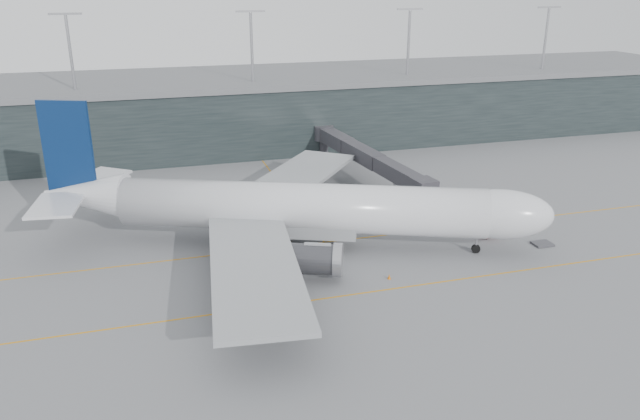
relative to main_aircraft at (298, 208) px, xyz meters
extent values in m
plane|color=slate|center=(-1.18, 4.08, -5.59)|extent=(320.00, 320.00, 0.00)
cube|color=#C38012|center=(-1.18, 0.08, -5.58)|extent=(160.00, 0.25, 0.02)
cube|color=#C38012|center=(-1.18, -15.92, -5.58)|extent=(160.00, 0.25, 0.02)
cube|color=#C38012|center=(3.82, 24.08, -5.58)|extent=(0.25, 60.00, 0.02)
cube|color=black|center=(-1.18, 62.08, 1.41)|extent=(240.00, 35.00, 14.00)
cube|color=#5E5F63|center=(-1.18, 62.08, 9.01)|extent=(240.00, 36.00, 1.20)
cylinder|color=#9E9EA3|center=(-31.18, 52.08, 16.41)|extent=(0.60, 0.60, 14.00)
cylinder|color=#9E9EA3|center=(3.82, 52.08, 16.41)|extent=(0.60, 0.60, 14.00)
cylinder|color=#9E9EA3|center=(38.82, 52.08, 16.41)|extent=(0.60, 0.60, 14.00)
cylinder|color=#9E9EA3|center=(73.82, 52.08, 16.41)|extent=(0.60, 0.60, 14.00)
cylinder|color=silver|center=(0.47, -0.19, 0.18)|extent=(48.94, 25.21, 6.75)
ellipsoid|color=silver|center=(25.17, -10.29, 0.18)|extent=(15.69, 11.62, 6.75)
cone|color=silver|center=(-28.27, 11.55, 0.94)|extent=(13.55, 10.54, 6.48)
cube|color=gray|center=(-0.54, 0.22, -2.44)|extent=(18.20, 11.64, 2.18)
cube|color=black|center=(29.01, -11.85, 1.27)|extent=(3.46, 3.93, 0.87)
cube|color=gray|center=(-8.95, -14.59, -0.91)|extent=(13.17, 32.47, 0.60)
cylinder|color=#35363A|center=(-1.43, -10.60, -2.76)|extent=(8.50, 6.41, 3.81)
cube|color=gray|center=(3.83, 16.68, -0.91)|extent=(27.25, 30.89, 0.60)
cylinder|color=#35363A|center=(6.40, 8.57, -2.76)|extent=(8.50, 6.41, 3.81)
cube|color=#091F4B|center=(-29.79, 12.17, 7.81)|extent=(6.76, 3.18, 13.07)
cube|color=silver|center=(-31.55, 6.42, 1.49)|extent=(7.18, 10.48, 0.38)
cube|color=silver|center=(-27.02, 17.51, 1.49)|extent=(10.70, 11.43, 0.38)
cylinder|color=black|center=(22.65, -9.26, -5.00)|extent=(1.27, 0.86, 1.20)
cylinder|color=#9E9EA3|center=(22.65, -9.26, -4.18)|extent=(0.33, 0.33, 2.83)
cylinder|color=black|center=(-5.54, -3.38, -4.89)|extent=(1.52, 1.04, 1.42)
cylinder|color=black|center=(-1.59, 6.30, -4.89)|extent=(1.52, 1.04, 1.42)
cube|color=#313035|center=(21.27, 4.81, -0.57)|extent=(3.59, 3.94, 2.82)
cube|color=#313035|center=(20.38, 13.11, -0.57)|extent=(3.89, 13.27, 2.51)
cube|color=#313035|center=(18.99, 26.11, -0.57)|extent=(4.14, 13.30, 2.62)
cube|color=#313035|center=(17.60, 39.12, -0.57)|extent=(4.39, 13.32, 2.72)
cylinder|color=#9E9EA3|center=(20.30, 13.81, -3.68)|extent=(0.50, 0.50, 3.82)
cube|color=#35363A|center=(20.30, 13.81, -5.24)|extent=(2.16, 1.71, 0.70)
cylinder|color=#313035|center=(21.27, 44.58, -0.57)|extent=(4.02, 4.02, 3.02)
cylinder|color=#313035|center=(21.27, 44.58, -3.78)|extent=(1.81, 1.81, 3.62)
cube|color=#A30B0B|center=(27.06, -4.83, -4.83)|extent=(2.31, 1.95, 1.16)
cylinder|color=black|center=(26.59, -5.53, -5.42)|extent=(0.38, 0.27, 0.36)
cylinder|color=black|center=(27.90, -4.94, -5.42)|extent=(0.38, 0.27, 0.36)
cylinder|color=black|center=(26.22, -4.71, -5.42)|extent=(0.38, 0.27, 0.36)
cylinder|color=black|center=(27.53, -4.13, -5.42)|extent=(0.38, 0.27, 0.36)
cube|color=#3C3C41|center=(33.13, -9.47, -5.43)|extent=(2.71, 2.18, 0.27)
cube|color=#35363A|center=(-7.77, 13.34, -5.42)|extent=(2.67, 2.34, 0.23)
cube|color=#B0B4BC|center=(-7.77, 13.34, -4.40)|extent=(2.20, 2.12, 1.71)
cube|color=#234D8C|center=(-7.77, 13.34, -3.51)|extent=(2.27, 2.19, 0.09)
cube|color=#35363A|center=(-3.78, 16.01, -5.43)|extent=(2.72, 2.47, 0.22)
cube|color=#B3B8C0|center=(-3.78, 16.01, -4.43)|extent=(2.27, 2.20, 1.66)
cube|color=#234D8C|center=(-3.78, 16.01, -3.56)|extent=(2.34, 2.28, 0.09)
cube|color=#35363A|center=(-0.24, 13.52, -5.43)|extent=(2.37, 2.00, 0.22)
cube|color=silver|center=(-0.24, 13.52, -4.46)|extent=(1.93, 1.83, 1.62)
cube|color=#234D8C|center=(-0.24, 13.52, -3.62)|extent=(1.99, 1.90, 0.09)
cone|color=#FC510E|center=(35.21, -0.27, -5.28)|extent=(0.39, 0.39, 0.63)
cone|color=#CF620B|center=(8.23, -13.33, -5.26)|extent=(0.43, 0.43, 0.68)
cone|color=#E1450C|center=(5.99, 14.21, -5.28)|extent=(0.40, 0.40, 0.63)
cone|color=orange|center=(-12.05, -8.04, -5.26)|extent=(0.42, 0.42, 0.67)
camera|label=1|loc=(-19.90, -78.17, 29.61)|focal=35.00mm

